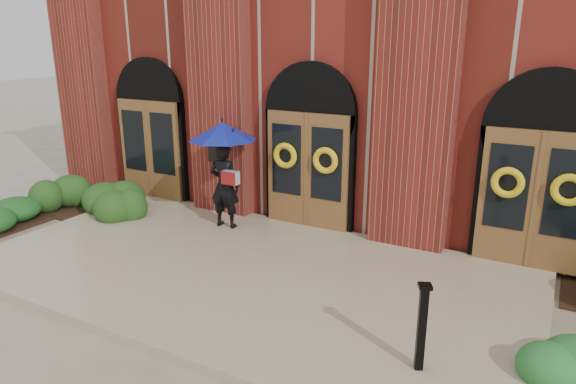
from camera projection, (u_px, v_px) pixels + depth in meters
The scene contains 8 objects.
ground at pixel (239, 279), 9.22m from camera, with size 90.00×90.00×0.00m, color tan.
landing at pixel (244, 272), 9.32m from camera, with size 10.00×5.30×0.15m, color tan.
church_building at pixel (397, 60), 15.59m from camera, with size 16.20×12.53×7.00m.
man_with_umbrella at pixel (224, 155), 10.90m from camera, with size 1.61×1.61×2.31m.
metal_post at pixel (422, 325), 6.31m from camera, with size 0.21×0.21×1.17m.
hedge_wall_left at pixel (87, 198), 12.53m from camera, with size 3.00×1.20×0.77m, color #204416.
hedge_front_left at pixel (3, 213), 11.90m from camera, with size 1.47×1.26×0.52m, color #194B1B.
hedge_front_right at pixel (558, 355), 6.57m from camera, with size 1.53×1.31×0.54m, color #236128.
Camera 1 is at (4.77, -6.93, 4.17)m, focal length 32.00 mm.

